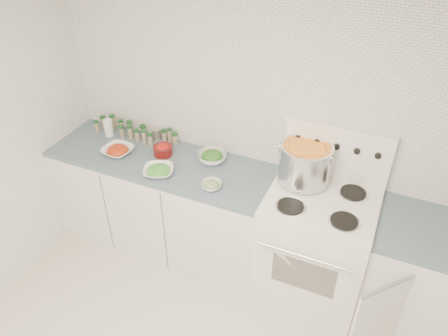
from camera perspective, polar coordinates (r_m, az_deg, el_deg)
room_walls at (r=1.96m, az=-6.92°, el=-6.70°), size 3.54×3.04×2.52m
counter_left at (r=3.78m, az=-7.74°, el=-4.52°), size 1.85×0.62×0.90m
stove at (r=3.39m, az=11.81°, el=-9.68°), size 0.76×0.70×1.36m
counter_right at (r=3.45m, az=25.36°, el=-13.46°), size 0.89×0.93×0.90m
stock_pot at (r=3.15m, az=10.58°, el=0.83°), size 0.39×0.37×0.29m
bowl_tomato at (r=3.62m, az=-13.71°, el=2.24°), size 0.26×0.26×0.08m
bowl_snowpea at (r=3.33m, az=-8.55°, el=-0.36°), size 0.30×0.30×0.08m
bowl_broccoli at (r=3.43m, az=-1.57°, el=1.48°), size 0.24×0.24×0.09m
bowl_zucchini at (r=3.16m, az=-1.65°, el=-2.23°), size 0.18×0.18×0.06m
bowl_pepper at (r=3.54m, az=-7.99°, el=2.39°), size 0.15×0.15×0.09m
salt_canister at (r=3.87m, az=-14.86°, el=5.11°), size 0.09×0.09×0.15m
tin_can at (r=3.75m, az=-8.81°, el=4.41°), size 0.09×0.09×0.09m
spice_cluster at (r=3.80m, az=-11.56°, el=4.78°), size 0.77×0.15×0.13m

